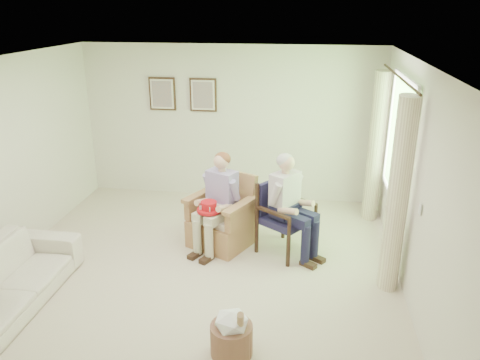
{
  "coord_description": "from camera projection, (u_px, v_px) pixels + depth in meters",
  "views": [
    {
      "loc": [
        1.27,
        -4.85,
        3.19
      ],
      "look_at": [
        0.45,
        0.77,
        1.05
      ],
      "focal_mm": 35.0,
      "sensor_mm": 36.0,
      "label": 1
    }
  ],
  "objects": [
    {
      "name": "back_wall",
      "position": [
        231.0,
        124.0,
        7.87
      ],
      "size": [
        5.0,
        0.04,
        2.6
      ],
      "primitive_type": "cube",
      "color": "silver",
      "rests_on": "ground"
    },
    {
      "name": "wood_armchair",
      "position": [
        287.0,
        213.0,
        6.34
      ],
      "size": [
        0.63,
        0.6,
        0.98
      ],
      "rotation": [
        0.0,
        0.0,
        0.96
      ],
      "color": "black",
      "rests_on": "ground"
    },
    {
      "name": "framed_print_left",
      "position": [
        162.0,
        94.0,
        7.82
      ],
      "size": [
        0.45,
        0.05,
        0.55
      ],
      "color": "#382114",
      "rests_on": "back_wall"
    },
    {
      "name": "person_wicker",
      "position": [
        220.0,
        196.0,
        6.27
      ],
      "size": [
        0.4,
        0.62,
        1.33
      ],
      "rotation": [
        0.0,
        0.0,
        -0.46
      ],
      "color": "beige",
      "rests_on": "ground"
    },
    {
      "name": "red_hat",
      "position": [
        209.0,
        208.0,
        6.15
      ],
      "size": [
        0.32,
        0.32,
        0.14
      ],
      "color": "#B61219",
      "rests_on": "person_wicker"
    },
    {
      "name": "person_dark",
      "position": [
        287.0,
        199.0,
        6.09
      ],
      "size": [
        0.4,
        0.63,
        1.37
      ],
      "rotation": [
        0.0,
        0.0,
        0.96
      ],
      "color": "#1B1A3B",
      "rests_on": "ground"
    },
    {
      "name": "curtain_left",
      "position": [
        398.0,
        197.0,
        5.27
      ],
      "size": [
        0.34,
        0.34,
        2.3
      ],
      "primitive_type": "cylinder",
      "color": "beige",
      "rests_on": "ground"
    },
    {
      "name": "hatbox",
      "position": [
        232.0,
        333.0,
        4.48
      ],
      "size": [
        0.49,
        0.49,
        0.61
      ],
      "color": "tan",
      "rests_on": "ground"
    },
    {
      "name": "front_wall",
      "position": [
        79.0,
        343.0,
        2.78
      ],
      "size": [
        5.0,
        0.04,
        2.6
      ],
      "primitive_type": "cube",
      "color": "silver",
      "rests_on": "ground"
    },
    {
      "name": "floor",
      "position": [
        195.0,
        279.0,
        5.78
      ],
      "size": [
        5.5,
        5.5,
        0.0
      ],
      "primitive_type": "plane",
      "color": "beige",
      "rests_on": "ground"
    },
    {
      "name": "ceiling",
      "position": [
        186.0,
        64.0,
        4.87
      ],
      "size": [
        5.0,
        5.5,
        0.02
      ],
      "primitive_type": "cube",
      "color": "white",
      "rests_on": "back_wall"
    },
    {
      "name": "framed_print_right",
      "position": [
        203.0,
        95.0,
        7.73
      ],
      "size": [
        0.45,
        0.05,
        0.55
      ],
      "color": "#382114",
      "rests_on": "back_wall"
    },
    {
      "name": "wicker_armchair",
      "position": [
        222.0,
        223.0,
        6.56
      ],
      "size": [
        0.78,
        0.77,
        1.0
      ],
      "rotation": [
        0.0,
        0.0,
        -0.46
      ],
      "color": "tan",
      "rests_on": "ground"
    },
    {
      "name": "sofa",
      "position": [
        1.0,
        285.0,
        5.11
      ],
      "size": [
        2.16,
        0.84,
        0.63
      ],
      "primitive_type": "imported",
      "rotation": [
        0.0,
        0.0,
        1.57
      ],
      "color": "white",
      "rests_on": "ground"
    },
    {
      "name": "curtain_right",
      "position": [
        376.0,
        148.0,
        7.08
      ],
      "size": [
        0.34,
        0.34,
        2.3
      ],
      "primitive_type": "cylinder",
      "color": "beige",
      "rests_on": "ground"
    },
    {
      "name": "right_wall",
      "position": [
        419.0,
        193.0,
        4.99
      ],
      "size": [
        0.04,
        5.5,
        2.6
      ],
      "primitive_type": "cube",
      "color": "silver",
      "rests_on": "ground"
    },
    {
      "name": "window",
      "position": [
        400.0,
        137.0,
        6.0
      ],
      "size": [
        0.13,
        2.5,
        1.63
      ],
      "color": "#2D6B23",
      "rests_on": "right_wall"
    }
  ]
}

